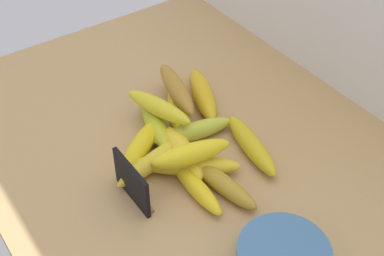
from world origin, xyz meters
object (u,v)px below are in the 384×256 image
(banana_8, at_px, (193,131))
(banana_9, at_px, (182,151))
(banana_1, at_px, (196,187))
(banana_12, at_px, (191,154))
(banana_7, at_px, (221,183))
(banana_0, at_px, (155,123))
(banana_6, at_px, (203,95))
(banana_2, at_px, (187,165))
(banana_4, at_px, (156,159))
(banana_10, at_px, (141,145))
(banana_11, at_px, (159,107))
(chalkboard_sign, at_px, (132,183))
(banana_5, at_px, (251,145))
(banana_13, at_px, (176,89))
(banana_3, at_px, (175,103))

(banana_8, height_order, banana_9, banana_9)
(banana_1, xyz_separation_m, banana_12, (-0.04, 0.02, 0.04))
(banana_7, distance_m, banana_8, 0.15)
(banana_0, relative_size, banana_6, 0.94)
(banana_1, bearing_deg, banana_2, 163.71)
(banana_4, relative_size, banana_10, 1.18)
(banana_2, height_order, banana_10, banana_2)
(banana_0, relative_size, banana_4, 0.89)
(banana_6, xyz_separation_m, banana_9, (0.12, -0.14, -0.00))
(banana_6, xyz_separation_m, banana_11, (0.02, -0.12, 0.04))
(banana_2, bearing_deg, chalkboard_sign, -91.58)
(banana_2, height_order, banana_8, banana_2)
(banana_5, bearing_deg, banana_9, -116.28)
(banana_4, xyz_separation_m, banana_13, (-0.12, 0.13, 0.03))
(banana_10, relative_size, banana_11, 1.01)
(banana_2, relative_size, banana_13, 1.12)
(banana_9, relative_size, banana_13, 0.86)
(banana_13, bearing_deg, banana_3, -86.71)
(banana_8, bearing_deg, banana_13, 164.84)
(banana_0, xyz_separation_m, banana_1, (0.19, -0.03, -0.00))
(banana_6, bearing_deg, banana_0, -82.62)
(banana_2, height_order, banana_13, banana_13)
(chalkboard_sign, height_order, banana_4, chalkboard_sign)
(banana_7, height_order, banana_11, banana_11)
(banana_3, distance_m, banana_12, 0.21)
(banana_0, height_order, banana_5, banana_0)
(banana_3, xyz_separation_m, banana_6, (0.02, 0.06, 0.01))
(banana_11, bearing_deg, banana_6, 98.97)
(banana_8, bearing_deg, banana_9, -54.96)
(banana_4, relative_size, banana_7, 1.11)
(banana_6, relative_size, banana_7, 1.05)
(banana_2, xyz_separation_m, banana_8, (-0.07, 0.06, -0.00))
(chalkboard_sign, bearing_deg, banana_2, 88.42)
(banana_3, distance_m, banana_5, 0.20)
(banana_12, bearing_deg, chalkboard_sign, -97.90)
(banana_1, height_order, banana_3, same)
(banana_10, bearing_deg, chalkboard_sign, -38.21)
(banana_0, xyz_separation_m, banana_11, (0.00, 0.01, 0.04))
(banana_10, distance_m, banana_13, 0.16)
(banana_9, bearing_deg, banana_2, -19.87)
(banana_1, relative_size, banana_12, 0.99)
(banana_0, bearing_deg, banana_11, 76.29)
(banana_7, height_order, banana_9, banana_9)
(banana_5, height_order, banana_8, same)
(chalkboard_sign, distance_m, banana_2, 0.12)
(banana_1, relative_size, banana_8, 0.91)
(banana_5, xyz_separation_m, banana_11, (-0.16, -0.11, 0.04))
(banana_11, relative_size, banana_12, 1.04)
(banana_0, xyz_separation_m, banana_5, (0.16, 0.12, -0.00))
(banana_4, bearing_deg, banana_5, 66.50)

